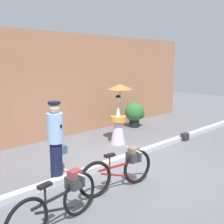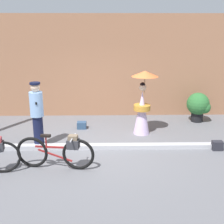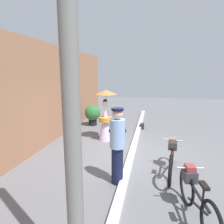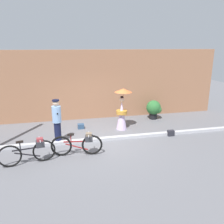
{
  "view_description": "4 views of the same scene",
  "coord_description": "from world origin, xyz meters",
  "px_view_note": "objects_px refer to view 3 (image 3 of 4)",
  "views": [
    {
      "loc": [
        -4.46,
        -4.67,
        2.57
      ],
      "look_at": [
        0.41,
        0.47,
        1.22
      ],
      "focal_mm": 43.27,
      "sensor_mm": 36.0,
      "label": 1
    },
    {
      "loc": [
        0.26,
        -7.1,
        3.11
      ],
      "look_at": [
        0.4,
        0.26,
        0.93
      ],
      "focal_mm": 47.1,
      "sensor_mm": 36.0,
      "label": 2
    },
    {
      "loc": [
        -5.64,
        -0.56,
        2.47
      ],
      "look_at": [
        0.43,
        0.69,
        1.26
      ],
      "focal_mm": 31.9,
      "sensor_mm": 36.0,
      "label": 3
    },
    {
      "loc": [
        -1.31,
        -8.5,
        3.71
      ],
      "look_at": [
        0.64,
        0.22,
        1.11
      ],
      "focal_mm": 37.07,
      "sensor_mm": 36.0,
      "label": 4
    }
  ],
  "objects_px": {
    "bicycle_near_officer": "(172,157)",
    "person_with_parasol": "(105,116)",
    "person_officer": "(117,144)",
    "backpack_on_pavement": "(76,155)",
    "utility_pole": "(70,81)",
    "potted_plant_by_door": "(93,114)",
    "bicycle_far_side": "(196,196)",
    "backpack_spare": "(142,126)"
  },
  "relations": [
    {
      "from": "person_with_parasol",
      "to": "bicycle_far_side",
      "type": "bearing_deg",
      "value": -146.61
    },
    {
      "from": "potted_plant_by_door",
      "to": "backpack_on_pavement",
      "type": "relative_size",
      "value": 3.46
    },
    {
      "from": "backpack_on_pavement",
      "to": "utility_pole",
      "type": "height_order",
      "value": "utility_pole"
    },
    {
      "from": "backpack_on_pavement",
      "to": "backpack_spare",
      "type": "bearing_deg",
      "value": -25.25
    },
    {
      "from": "person_with_parasol",
      "to": "backpack_spare",
      "type": "bearing_deg",
      "value": -34.79
    },
    {
      "from": "potted_plant_by_door",
      "to": "backpack_spare",
      "type": "distance_m",
      "value": 2.41
    },
    {
      "from": "bicycle_near_officer",
      "to": "backpack_on_pavement",
      "type": "distance_m",
      "value": 2.69
    },
    {
      "from": "utility_pole",
      "to": "bicycle_far_side",
      "type": "bearing_deg",
      "value": -46.66
    },
    {
      "from": "potted_plant_by_door",
      "to": "backpack_on_pavement",
      "type": "height_order",
      "value": "potted_plant_by_door"
    },
    {
      "from": "bicycle_far_side",
      "to": "person_with_parasol",
      "type": "distance_m",
      "value": 4.47
    },
    {
      "from": "bicycle_near_officer",
      "to": "bicycle_far_side",
      "type": "distance_m",
      "value": 1.6
    },
    {
      "from": "person_officer",
      "to": "backpack_on_pavement",
      "type": "distance_m",
      "value": 1.92
    },
    {
      "from": "bicycle_far_side",
      "to": "person_with_parasol",
      "type": "relative_size",
      "value": 0.94
    },
    {
      "from": "potted_plant_by_door",
      "to": "utility_pole",
      "type": "distance_m",
      "value": 7.68
    },
    {
      "from": "potted_plant_by_door",
      "to": "backpack_on_pavement",
      "type": "xyz_separation_m",
      "value": [
        -3.83,
        -0.64,
        -0.44
      ]
    },
    {
      "from": "potted_plant_by_door",
      "to": "bicycle_near_officer",
      "type": "bearing_deg",
      "value": -141.47
    },
    {
      "from": "backpack_on_pavement",
      "to": "person_officer",
      "type": "bearing_deg",
      "value": -125.76
    },
    {
      "from": "person_with_parasol",
      "to": "potted_plant_by_door",
      "type": "relative_size",
      "value": 1.92
    },
    {
      "from": "utility_pole",
      "to": "person_with_parasol",
      "type": "bearing_deg",
      "value": 9.98
    },
    {
      "from": "bicycle_far_side",
      "to": "utility_pole",
      "type": "height_order",
      "value": "utility_pole"
    },
    {
      "from": "person_with_parasol",
      "to": "utility_pole",
      "type": "xyz_separation_m",
      "value": [
        -5.17,
        -0.91,
        1.48
      ]
    },
    {
      "from": "person_with_parasol",
      "to": "backpack_on_pavement",
      "type": "distance_m",
      "value": 2.05
    },
    {
      "from": "bicycle_far_side",
      "to": "backpack_on_pavement",
      "type": "height_order",
      "value": "bicycle_far_side"
    },
    {
      "from": "bicycle_near_officer",
      "to": "bicycle_far_side",
      "type": "xyz_separation_m",
      "value": [
        -1.58,
        -0.25,
        0.02
      ]
    },
    {
      "from": "person_with_parasol",
      "to": "backpack_on_pavement",
      "type": "height_order",
      "value": "person_with_parasol"
    },
    {
      "from": "bicycle_near_officer",
      "to": "person_officer",
      "type": "relative_size",
      "value": 1.02
    },
    {
      "from": "utility_pole",
      "to": "backpack_spare",
      "type": "bearing_deg",
      "value": -2.88
    },
    {
      "from": "bicycle_far_side",
      "to": "person_officer",
      "type": "relative_size",
      "value": 1.02
    },
    {
      "from": "backpack_spare",
      "to": "utility_pole",
      "type": "height_order",
      "value": "utility_pole"
    },
    {
      "from": "bicycle_near_officer",
      "to": "utility_pole",
      "type": "bearing_deg",
      "value": 157.04
    },
    {
      "from": "potted_plant_by_door",
      "to": "backpack_spare",
      "type": "relative_size",
      "value": 3.63
    },
    {
      "from": "bicycle_near_officer",
      "to": "person_officer",
      "type": "xyz_separation_m",
      "value": [
        -0.71,
        1.24,
        0.51
      ]
    },
    {
      "from": "potted_plant_by_door",
      "to": "person_officer",
      "type": "bearing_deg",
      "value": -157.06
    },
    {
      "from": "person_officer",
      "to": "person_with_parasol",
      "type": "relative_size",
      "value": 0.93
    },
    {
      "from": "person_officer",
      "to": "backpack_on_pavement",
      "type": "relative_size",
      "value": 6.14
    },
    {
      "from": "bicycle_far_side",
      "to": "potted_plant_by_door",
      "type": "height_order",
      "value": "potted_plant_by_door"
    },
    {
      "from": "bicycle_near_officer",
      "to": "utility_pole",
      "type": "distance_m",
      "value": 3.85
    },
    {
      "from": "bicycle_near_officer",
      "to": "bicycle_far_side",
      "type": "relative_size",
      "value": 1.01
    },
    {
      "from": "backpack_on_pavement",
      "to": "bicycle_near_officer",
      "type": "bearing_deg",
      "value": -96.54
    },
    {
      "from": "person_officer",
      "to": "backpack_spare",
      "type": "bearing_deg",
      "value": -3.78
    },
    {
      "from": "bicycle_far_side",
      "to": "person_with_parasol",
      "type": "xyz_separation_m",
      "value": [
        3.71,
        2.45,
        0.49
      ]
    },
    {
      "from": "bicycle_near_officer",
      "to": "person_with_parasol",
      "type": "distance_m",
      "value": 3.1
    }
  ]
}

